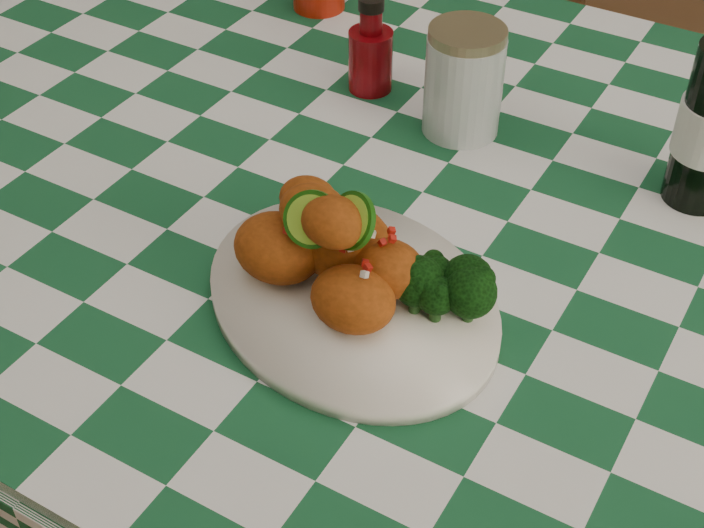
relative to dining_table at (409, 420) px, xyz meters
The scene contains 7 objects.
dining_table is the anchor object (origin of this frame).
plate 0.45m from the dining_table, 82.91° to the right, with size 0.32×0.25×0.02m, color white, non-canonical shape.
fried_chicken_pile 0.51m from the dining_table, 86.65° to the right, with size 0.17×0.12×0.11m, color #9B3E0F, non-canonical shape.
broccoli_side 0.49m from the dining_table, 58.93° to the right, with size 0.07×0.07×0.06m, color black, non-canonical shape.
ketchup_bottle 0.51m from the dining_table, 134.45° to the left, with size 0.06×0.06×0.12m, color #70050A, non-canonical shape.
mason_jar 0.48m from the dining_table, 98.15° to the left, with size 0.09×0.09×0.13m, color #B2BCBA, non-canonical shape.
wooden_chair_left 0.77m from the dining_table, 115.23° to the left, with size 0.45×0.47×0.98m, color #472814, non-canonical shape.
Camera 1 is at (0.37, -0.79, 1.45)m, focal length 50.00 mm.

